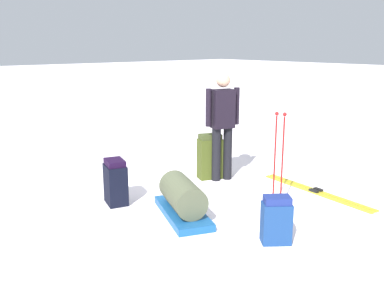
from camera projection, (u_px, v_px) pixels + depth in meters
The scene contains 8 objects.
ground_plane at pixel (192, 189), 6.40m from camera, with size 80.00×80.00×0.00m, color white.
skier_standing at pixel (222, 121), 6.65m from camera, with size 0.32×0.54×1.70m.
ski_pair_near at pixel (316, 192), 6.27m from camera, with size 1.93×0.37×0.05m.
backpack_large_dark at pixel (210, 157), 6.87m from camera, with size 0.35×0.43×0.73m.
backpack_bright at pixel (116, 182), 5.77m from camera, with size 0.42×0.35×0.62m.
backpack_small_spare at pixel (276, 220), 4.63m from camera, with size 0.35×0.37×0.54m.
ski_poles_planted_near at pixel (279, 156), 5.49m from camera, with size 0.17×0.10×1.30m.
gear_sled at pixel (183, 199), 5.36m from camera, with size 1.25×0.86×0.49m.
Camera 1 is at (4.61, -3.96, 2.13)m, focal length 39.87 mm.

